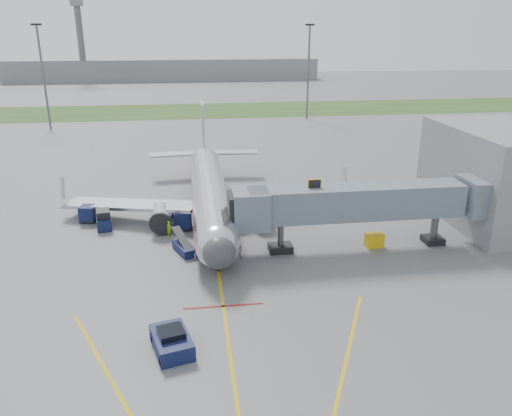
{
  "coord_description": "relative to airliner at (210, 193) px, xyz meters",
  "views": [
    {
      "loc": [
        -1.98,
        -36.61,
        19.66
      ],
      "look_at": [
        4.16,
        8.34,
        3.2
      ],
      "focal_mm": 35.0,
      "sensor_mm": 36.0,
      "label": 1
    }
  ],
  "objects": [
    {
      "name": "apron_markings",
      "position": [
        -0.0,
        -22.65,
        -2.64
      ],
      "size": [
        21.52,
        50.0,
        0.01
      ],
      "color": "gold",
      "rests_on": "ground"
    },
    {
      "name": "ground",
      "position": [
        -0.0,
        -15.25,
        -2.65
      ],
      "size": [
        400.0,
        400.0,
        0.0
      ],
      "primitive_type": "plane",
      "color": "#565659",
      "rests_on": "ground"
    },
    {
      "name": "jet_bridge",
      "position": [
        12.86,
        -10.25,
        1.82
      ],
      "size": [
        25.3,
        4.0,
        6.9
      ],
      "color": "slate",
      "rests_on": "ground"
    },
    {
      "name": "baggage_cart_b",
      "position": [
        -13.01,
        0.03,
        -1.74
      ],
      "size": [
        1.95,
        1.95,
        1.78
      ],
      "color": "#0C1937",
      "rests_on": "ground"
    },
    {
      "name": "baggage_cart_c",
      "position": [
        -4.83,
        0.44,
        -1.86
      ],
      "size": [
        1.86,
        1.86,
        1.55
      ],
      "color": "#0C1937",
      "rests_on": "ground"
    },
    {
      "name": "baggage_cart_a",
      "position": [
        -3.0,
        -3.4,
        -1.66
      ],
      "size": [
        1.92,
        1.92,
        1.94
      ],
      "color": "#0C1937",
      "rests_on": "ground"
    },
    {
      "name": "control_tower",
      "position": [
        -40.0,
        149.75,
        14.68
      ],
      "size": [
        4.0,
        4.0,
        30.0
      ],
      "color": "#595B60",
      "rests_on": "ground"
    },
    {
      "name": "ground_power_cart",
      "position": [
        15.04,
        -10.33,
        -2.0
      ],
      "size": [
        1.7,
        1.19,
        1.3
      ],
      "color": "gold",
      "rests_on": "ground"
    },
    {
      "name": "terminal",
      "position": [
        30.0,
        -5.25,
        2.35
      ],
      "size": [
        10.0,
        16.0,
        10.0
      ],
      "primitive_type": "cube",
      "color": "slate",
      "rests_on": "ground"
    },
    {
      "name": "grass_strip",
      "position": [
        -0.0,
        74.75,
        -2.64
      ],
      "size": [
        300.0,
        25.0,
        0.01
      ],
      "primitive_type": "cube",
      "color": "#2D4C1E",
      "rests_on": "ground"
    },
    {
      "name": "pushback_tug",
      "position": [
        -3.68,
        -24.12,
        -2.02
      ],
      "size": [
        3.05,
        4.06,
        1.51
      ],
      "color": "#0C1937",
      "rests_on": "ground"
    },
    {
      "name": "belt_loader",
      "position": [
        -2.87,
        -9.24,
        -2.18
      ],
      "size": [
        2.36,
        3.91,
        1.86
      ],
      "color": "#0C1937",
      "rests_on": "ground"
    },
    {
      "name": "airliner",
      "position": [
        0.0,
        0.0,
        0.0
      ],
      "size": [
        32.1,
        35.67,
        10.25
      ],
      "color": "silver",
      "rests_on": "ground"
    },
    {
      "name": "distant_terminal",
      "position": [
        -10.0,
        154.75,
        1.35
      ],
      "size": [
        120.0,
        14.0,
        8.0
      ],
      "primitive_type": "cube",
      "color": "slate",
      "rests_on": "ground"
    },
    {
      "name": "light_mast_right",
      "position": [
        25.0,
        59.75,
        8.13
      ],
      "size": [
        2.0,
        0.44,
        20.4
      ],
      "color": "#595B60",
      "rests_on": "ground"
    },
    {
      "name": "light_mast_left",
      "position": [
        -30.0,
        54.75,
        8.13
      ],
      "size": [
        2.0,
        0.44,
        20.4
      ],
      "color": "#595B60",
      "rests_on": "ground"
    },
    {
      "name": "ramp_worker",
      "position": [
        -4.3,
        -5.13,
        -1.84
      ],
      "size": [
        0.69,
        0.67,
        1.6
      ],
      "primitive_type": "imported",
      "rotation": [
        0.0,
        0.0,
        0.7
      ],
      "color": "#8BD419",
      "rests_on": "ground"
    },
    {
      "name": "baggage_tug",
      "position": [
        -11.12,
        -2.03,
        -1.78
      ],
      "size": [
        1.94,
        3.02,
        1.96
      ],
      "color": "#0C1937",
      "rests_on": "ground"
    }
  ]
}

